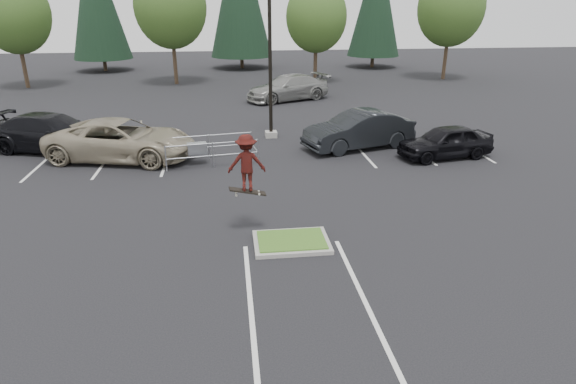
{
  "coord_description": "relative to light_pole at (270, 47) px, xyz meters",
  "views": [
    {
      "loc": [
        -1.65,
        -12.42,
        6.61
      ],
      "look_at": [
        0.08,
        1.5,
        1.05
      ],
      "focal_mm": 30.0,
      "sensor_mm": 36.0,
      "label": 1
    }
  ],
  "objects": [
    {
      "name": "cart_corral",
      "position": [
        -3.44,
        -4.07,
        -3.86
      ],
      "size": [
        4.11,
        1.99,
        1.12
      ],
      "rotation": [
        0.0,
        0.0,
        0.15
      ],
      "color": "#999BA1",
      "rests_on": "ground"
    },
    {
      "name": "car_far_silver",
      "position": [
        2.22,
        10.0,
        -3.67
      ],
      "size": [
        6.59,
        4.7,
        1.77
      ],
      "primitive_type": "imported",
      "rotation": [
        0.0,
        0.0,
        5.12
      ],
      "color": "gray",
      "rests_on": "ground"
    },
    {
      "name": "ground",
      "position": [
        -0.5,
        -12.0,
        -4.56
      ],
      "size": [
        120.0,
        120.0,
        0.0
      ],
      "primitive_type": "plane",
      "color": "black",
      "rests_on": "ground"
    },
    {
      "name": "grass_median",
      "position": [
        -0.5,
        -12.0,
        -4.48
      ],
      "size": [
        2.2,
        1.6,
        0.16
      ],
      "color": "#9B9891",
      "rests_on": "ground"
    },
    {
      "name": "stall_lines",
      "position": [
        -1.85,
        -5.98,
        -4.56
      ],
      "size": [
        22.62,
        17.6,
        0.01
      ],
      "color": "silver",
      "rests_on": "ground"
    },
    {
      "name": "decid_d",
      "position": [
        17.49,
        18.33,
        1.35
      ],
      "size": [
        5.76,
        5.76,
        9.43
      ],
      "color": "#38281C",
      "rests_on": "ground"
    },
    {
      "name": "car_l_black",
      "position": [
        -10.5,
        -1.22,
        -3.68
      ],
      "size": [
        6.51,
        4.22,
        1.76
      ],
      "primitive_type": "imported",
      "rotation": [
        0.0,
        0.0,
        1.25
      ],
      "color": "black",
      "rests_on": "ground"
    },
    {
      "name": "light_pole",
      "position": [
        0.0,
        0.0,
        0.0
      ],
      "size": [
        0.7,
        0.6,
        10.12
      ],
      "color": "#9B9891",
      "rests_on": "ground"
    },
    {
      "name": "decid_c",
      "position": [
        5.49,
        17.83,
        0.69
      ],
      "size": [
        5.12,
        5.12,
        8.38
      ],
      "color": "#38281C",
      "rests_on": "ground"
    },
    {
      "name": "car_l_tan",
      "position": [
        -7.0,
        -2.91,
        -3.67
      ],
      "size": [
        6.94,
        4.4,
        1.78
      ],
      "primitive_type": "imported",
      "rotation": [
        0.0,
        0.0,
        1.33
      ],
      "color": "gray",
      "rests_on": "ground"
    },
    {
      "name": "skateboarder",
      "position": [
        -1.7,
        -11.0,
        -2.34
      ],
      "size": [
        1.12,
        0.65,
        1.9
      ],
      "rotation": [
        0.0,
        0.0,
        3.13
      ],
      "color": "black",
      "rests_on": "ground"
    },
    {
      "name": "decid_b",
      "position": [
        -6.51,
        18.53,
        1.48
      ],
      "size": [
        5.89,
        5.89,
        9.64
      ],
      "color": "#38281C",
      "rests_on": "ground"
    },
    {
      "name": "car_r_charc",
      "position": [
        4.0,
        -2.51,
        -3.67
      ],
      "size": [
        5.68,
        3.38,
        1.77
      ],
      "primitive_type": "imported",
      "rotation": [
        0.0,
        0.0,
        5.01
      ],
      "color": "black",
      "rests_on": "ground"
    },
    {
      "name": "car_r_black",
      "position": [
        7.53,
        -4.49,
        -3.83
      ],
      "size": [
        4.54,
        2.45,
        1.47
      ],
      "primitive_type": "imported",
      "rotation": [
        0.0,
        0.0,
        4.89
      ],
      "color": "black",
      "rests_on": "ground"
    },
    {
      "name": "decid_a",
      "position": [
        -18.51,
        18.03,
        1.02
      ],
      "size": [
        5.44,
        5.44,
        8.91
      ],
      "color": "#38281C",
      "rests_on": "ground"
    }
  ]
}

